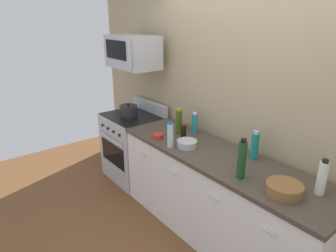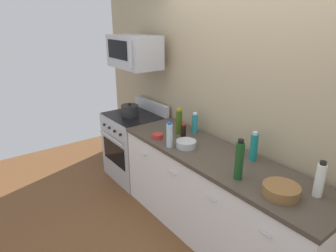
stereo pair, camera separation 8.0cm
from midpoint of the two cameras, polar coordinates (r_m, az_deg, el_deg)
ground_plane at (r=3.34m, az=7.94°, el=-19.98°), size 6.51×6.51×0.00m
back_wall at (r=2.99m, az=14.69°, el=4.08°), size 5.42×0.10×2.70m
counter_unit at (r=3.07m, az=8.35°, el=-13.40°), size 2.33×0.66×0.92m
range_oven at (r=4.13m, az=-7.26°, el=-3.90°), size 0.76×0.69×1.07m
microwave at (r=3.81m, az=-7.54°, el=14.12°), size 0.74×0.44×0.40m
bottle_vinegar_white at (r=2.43m, az=26.92°, el=-8.94°), size 0.07×0.07×0.28m
bottle_sparkling_teal at (r=2.79m, az=15.74°, el=-3.73°), size 0.07×0.07×0.28m
bottle_olive_oil at (r=3.27m, az=1.44°, el=0.83°), size 0.07×0.07×0.29m
bottle_water_clear at (r=2.94m, az=-0.32°, el=-1.81°), size 0.06×0.06×0.26m
bottle_dish_soap at (r=3.32m, az=4.51°, el=0.58°), size 0.06×0.06×0.24m
bottle_soy_sauce_dark at (r=3.16m, az=2.34°, el=-1.09°), size 0.06×0.06×0.17m
bottle_wine_green at (r=2.43m, az=13.25°, el=-6.35°), size 0.07×0.07×0.34m
bowl_red_small at (r=3.18m, az=-2.71°, el=-1.97°), size 0.12×0.12×0.05m
bowl_wooden_salad at (r=2.36m, az=20.73°, el=-11.30°), size 0.27×0.27×0.08m
bowl_steel_prep at (r=2.97m, az=2.94°, el=-3.41°), size 0.20×0.20×0.07m
stockpot at (r=3.92m, az=-8.27°, el=2.95°), size 0.23×0.23×0.18m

